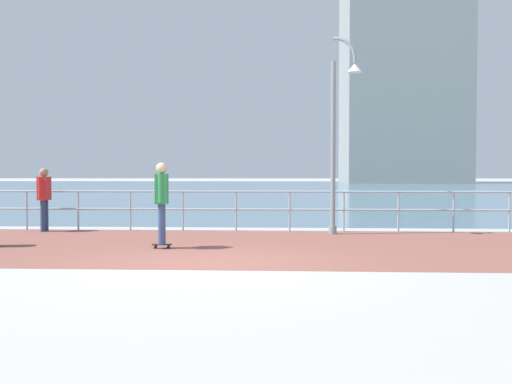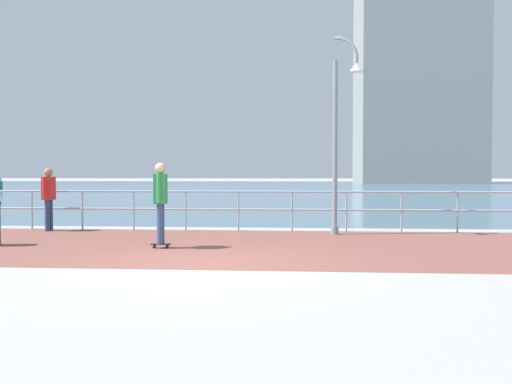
% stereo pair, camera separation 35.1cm
% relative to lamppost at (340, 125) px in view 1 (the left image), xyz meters
% --- Properties ---
extents(ground, '(220.00, 220.00, 0.00)m').
position_rel_lamppost_xyz_m(ground, '(-2.63, 35.18, -2.69)').
color(ground, '#ADAAA5').
extents(brick_paving, '(28.00, 6.04, 0.01)m').
position_rel_lamppost_xyz_m(brick_paving, '(-2.63, -2.35, -2.69)').
color(brick_paving, brown).
rests_on(brick_paving, ground).
extents(harbor_water, '(180.00, 88.00, 0.00)m').
position_rel_lamppost_xyz_m(harbor_water, '(-2.63, 45.67, -2.69)').
color(harbor_water, slate).
rests_on(harbor_water, ground).
extents(waterfront_railing, '(25.25, 0.06, 1.06)m').
position_rel_lamppost_xyz_m(waterfront_railing, '(-2.63, 0.67, -1.96)').
color(waterfront_railing, '#9EADB7').
rests_on(waterfront_railing, ground).
extents(lamppost, '(0.77, 0.50, 4.87)m').
position_rel_lamppost_xyz_m(lamppost, '(0.00, 0.00, 0.00)').
color(lamppost, gray).
rests_on(lamppost, ground).
extents(skateboarder, '(0.41, 0.56, 1.73)m').
position_rel_lamppost_xyz_m(skateboarder, '(-3.82, -2.84, -1.65)').
color(skateboarder, black).
rests_on(skateboarder, ground).
extents(bystander, '(0.25, 0.55, 1.65)m').
position_rel_lamppost_xyz_m(bystander, '(-7.60, 0.32, -1.72)').
color(bystander, navy).
rests_on(bystander, ground).
extents(tower_brick, '(17.67, 16.20, 47.39)m').
position_rel_lamppost_xyz_m(tower_brick, '(16.40, 75.56, 20.16)').
color(tower_brick, '#939993').
rests_on(tower_brick, ground).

